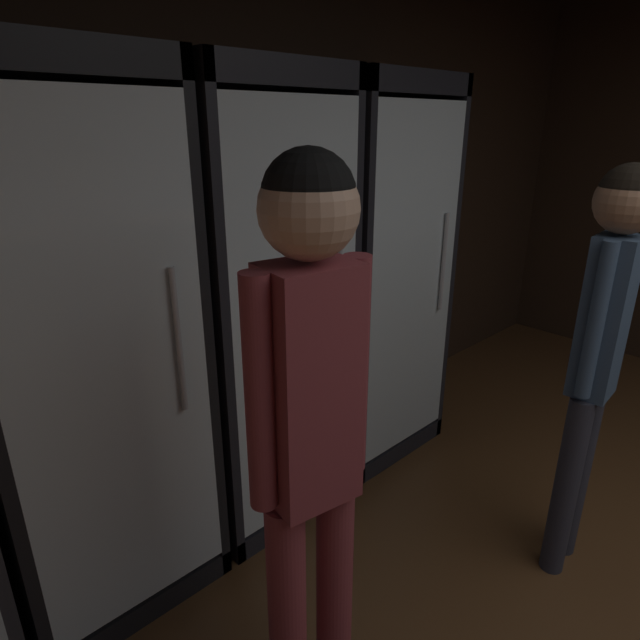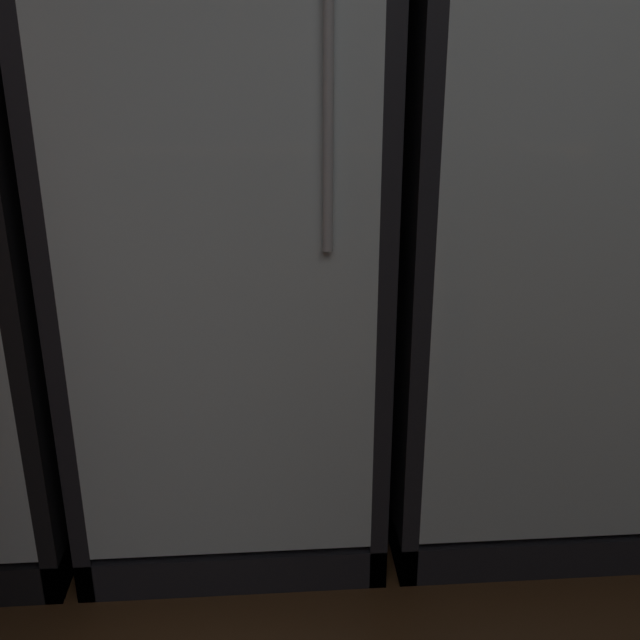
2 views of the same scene
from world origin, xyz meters
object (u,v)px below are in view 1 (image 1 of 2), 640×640
at_px(cooler_left, 78,363).
at_px(shopper_near, 310,414).
at_px(cooler_right, 364,280).
at_px(shopper_far, 602,329).
at_px(cooler_center, 250,312).

xyz_separation_m(cooler_left, shopper_near, (0.23, -0.97, 0.12)).
bearing_deg(cooler_right, shopper_far, -94.13).
bearing_deg(shopper_far, cooler_center, 118.29).
height_order(cooler_center, shopper_near, cooler_center).
bearing_deg(cooler_right, shopper_near, -142.82).
bearing_deg(shopper_near, cooler_right, 37.18).
distance_m(cooler_center, cooler_right, 0.75).
height_order(cooler_left, shopper_near, cooler_left).
bearing_deg(cooler_center, cooler_left, -179.95).
bearing_deg(cooler_right, cooler_center, 179.94).
distance_m(cooler_right, shopper_near, 1.60).
relative_size(cooler_right, shopper_far, 1.21).
distance_m(cooler_right, shopper_far, 1.23).
bearing_deg(shopper_near, cooler_center, 61.58).
height_order(cooler_right, shopper_near, cooler_right).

